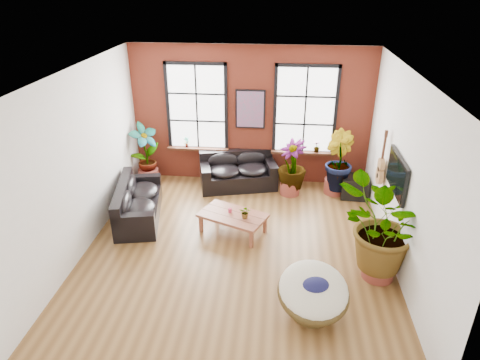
# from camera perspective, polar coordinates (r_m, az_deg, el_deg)

# --- Properties ---
(room) EXTENTS (6.04, 6.54, 3.54)m
(room) POSITION_cam_1_polar(r_m,az_deg,el_deg) (7.97, -0.32, 1.78)
(room) COLOR brown
(room) RESTS_ON ground
(sofa_back) EXTENTS (2.08, 1.36, 0.88)m
(sofa_back) POSITION_cam_1_polar(r_m,az_deg,el_deg) (10.98, -0.28, 1.13)
(sofa_back) COLOR black
(sofa_back) RESTS_ON ground
(sofa_left) EXTENTS (1.26, 2.19, 0.82)m
(sofa_left) POSITION_cam_1_polar(r_m,az_deg,el_deg) (9.83, -13.66, -3.01)
(sofa_left) COLOR black
(sofa_left) RESTS_ON ground
(coffee_table) EXTENTS (1.56, 1.26, 0.53)m
(coffee_table) POSITION_cam_1_polar(r_m,az_deg,el_deg) (9.02, -0.96, -4.87)
(coffee_table) COLOR brown
(coffee_table) RESTS_ON ground
(papasan_chair) EXTENTS (1.37, 1.38, 0.86)m
(papasan_chair) POSITION_cam_1_polar(r_m,az_deg,el_deg) (7.10, 9.76, -14.56)
(papasan_chair) COLOR #523F1D
(papasan_chair) RESTS_ON ground
(poster) EXTENTS (0.74, 0.06, 0.98)m
(poster) POSITION_cam_1_polar(r_m,az_deg,el_deg) (10.74, 1.38, 9.41)
(poster) COLOR black
(poster) RESTS_ON room
(tv_wall_unit) EXTENTS (0.13, 1.86, 1.20)m
(tv_wall_unit) POSITION_cam_1_polar(r_m,az_deg,el_deg) (8.70, 19.60, 0.88)
(tv_wall_unit) COLOR black
(tv_wall_unit) RESTS_ON room
(media_box) EXTENTS (0.68, 0.58, 0.54)m
(media_box) POSITION_cam_1_polar(r_m,az_deg,el_deg) (10.85, 15.01, -0.89)
(media_box) COLOR black
(media_box) RESTS_ON ground
(pot_back_left) EXTENTS (0.68, 0.68, 0.38)m
(pot_back_left) POSITION_cam_1_polar(r_m,az_deg,el_deg) (11.49, -12.07, 0.58)
(pot_back_left) COLOR brown
(pot_back_left) RESTS_ON ground
(pot_back_right) EXTENTS (0.61, 0.61, 0.38)m
(pot_back_right) POSITION_cam_1_polar(r_m,az_deg,el_deg) (10.96, 12.50, -0.77)
(pot_back_right) COLOR brown
(pot_back_right) RESTS_ON ground
(pot_right_wall) EXTENTS (0.74, 0.74, 0.42)m
(pot_right_wall) POSITION_cam_1_polar(r_m,az_deg,el_deg) (8.28, 17.96, -10.99)
(pot_right_wall) COLOR brown
(pot_right_wall) RESTS_ON ground
(pot_mid) EXTENTS (0.53, 0.53, 0.35)m
(pot_mid) POSITION_cam_1_polar(r_m,az_deg,el_deg) (10.74, 6.65, -0.97)
(pot_mid) COLOR brown
(pot_mid) RESTS_ON ground
(floor_plant_back_left) EXTENTS (0.91, 0.94, 1.48)m
(floor_plant_back_left) POSITION_cam_1_polar(r_m,az_deg,el_deg) (11.20, -12.49, 3.77)
(floor_plant_back_left) COLOR #154813
(floor_plant_back_left) RESTS_ON ground
(floor_plant_back_right) EXTENTS (0.88, 0.97, 1.46)m
(floor_plant_back_right) POSITION_cam_1_polar(r_m,az_deg,el_deg) (10.67, 12.88, 2.53)
(floor_plant_back_right) COLOR #154813
(floor_plant_back_right) RESTS_ON ground
(floor_plant_right_wall) EXTENTS (2.05, 2.08, 1.75)m
(floor_plant_right_wall) POSITION_cam_1_polar(r_m,az_deg,el_deg) (7.81, 18.64, -6.17)
(floor_plant_right_wall) COLOR #154813
(floor_plant_right_wall) RESTS_ON ground
(floor_plant_mid) EXTENTS (1.00, 1.00, 1.26)m
(floor_plant_mid) POSITION_cam_1_polar(r_m,az_deg,el_deg) (10.51, 6.93, 2.00)
(floor_plant_mid) COLOR #154813
(floor_plant_mid) RESTS_ON ground
(table_plant) EXTENTS (0.27, 0.25, 0.26)m
(table_plant) POSITION_cam_1_polar(r_m,az_deg,el_deg) (8.81, 0.73, -4.31)
(table_plant) COLOR #154813
(table_plant) RESTS_ON coffee_table
(sill_plant_left) EXTENTS (0.17, 0.17, 0.27)m
(sill_plant_left) POSITION_cam_1_polar(r_m,az_deg,el_deg) (11.22, -7.15, 5.02)
(sill_plant_left) COLOR #154813
(sill_plant_left) RESTS_ON room
(sill_plant_right) EXTENTS (0.19, 0.19, 0.27)m
(sill_plant_right) POSITION_cam_1_polar(r_m,az_deg,el_deg) (11.00, 10.20, 4.37)
(sill_plant_right) COLOR #154813
(sill_plant_right) RESTS_ON room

